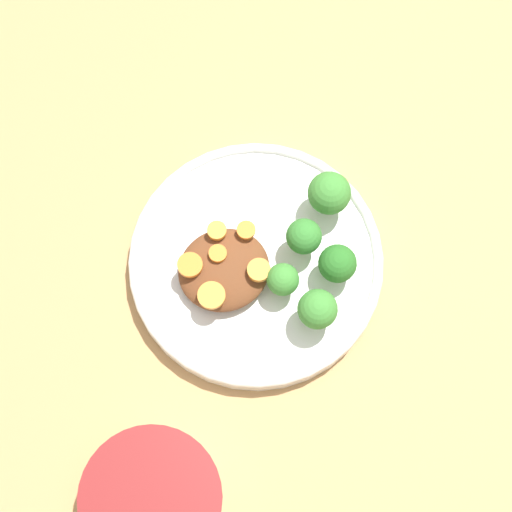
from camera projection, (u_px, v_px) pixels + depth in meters
name	position (u px, v px, depth m)	size (l,w,h in m)	color
ground_plane	(256.00, 267.00, 0.88)	(4.00, 4.00, 0.00)	tan
plate	(256.00, 262.00, 0.87)	(0.26, 0.26, 0.03)	silver
dip_bowl	(153.00, 499.00, 0.78)	(0.13, 0.13, 0.06)	white
stew_mound	(222.00, 265.00, 0.85)	(0.09, 0.09, 0.03)	brown
broccoli_floret_0	(337.00, 264.00, 0.83)	(0.04, 0.04, 0.05)	#7FA85B
broccoli_floret_1	(283.00, 280.00, 0.83)	(0.03, 0.03, 0.05)	#7FA85B
broccoli_floret_2	(329.00, 194.00, 0.85)	(0.04, 0.04, 0.06)	#759E51
broccoli_floret_3	(304.00, 237.00, 0.84)	(0.04, 0.04, 0.05)	#7FA85B
broccoli_floret_4	(317.00, 310.00, 0.81)	(0.04, 0.04, 0.06)	#759E51
carrot_slice_0	(190.00, 265.00, 0.83)	(0.02, 0.02, 0.01)	orange
carrot_slice_1	(211.00, 295.00, 0.82)	(0.03, 0.03, 0.01)	orange
carrot_slice_2	(243.00, 232.00, 0.84)	(0.02, 0.02, 0.00)	orange
carrot_slice_3	(217.00, 231.00, 0.84)	(0.02, 0.02, 0.01)	orange
carrot_slice_4	(218.00, 254.00, 0.83)	(0.02, 0.02, 0.01)	orange
carrot_slice_5	(259.00, 270.00, 0.83)	(0.02, 0.02, 0.01)	orange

